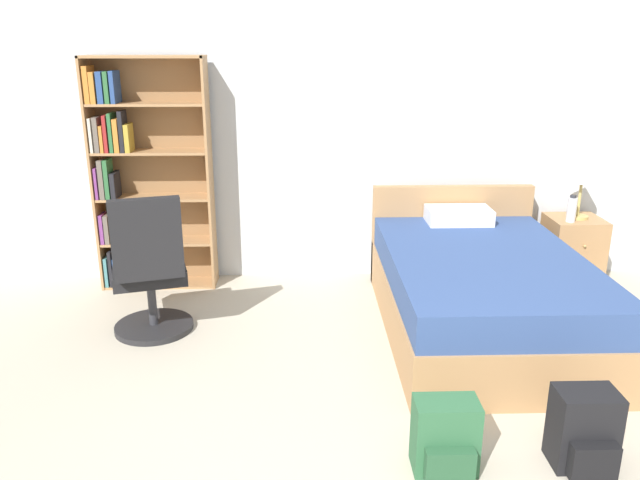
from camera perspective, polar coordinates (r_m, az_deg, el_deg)
name	(u,v)px	position (r m, az deg, el deg)	size (l,w,h in m)	color
wall_back	(367,124)	(5.21, 4.31, 10.50)	(9.00, 0.06, 2.60)	silver
bookshelf	(138,176)	(5.21, -16.33, 5.62)	(0.93, 0.26, 1.85)	#AD7F51
bed	(480,289)	(4.52, 14.38, -4.37)	(1.31, 2.03, 0.83)	#AD7F51
office_chair	(150,274)	(4.37, -15.30, -3.05)	(0.59, 0.66, 1.02)	#232326
nightstand	(572,251)	(5.60, 22.03, -0.93)	(0.42, 0.43, 0.57)	#AD7F51
table_lamp	(583,176)	(5.46, 22.87, 5.45)	(0.22, 0.22, 0.46)	tan
water_bottle	(572,209)	(5.37, 22.02, 2.63)	(0.07, 0.07, 0.22)	silver
backpack_black	(584,431)	(3.35, 23.01, -15.80)	(0.29, 0.27, 0.39)	black
backpack_green	(446,438)	(3.14, 11.41, -17.34)	(0.30, 0.24, 0.36)	#2D603D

